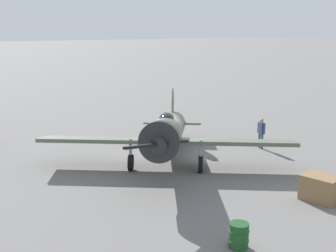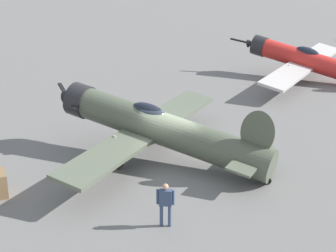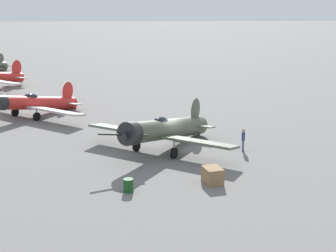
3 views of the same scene
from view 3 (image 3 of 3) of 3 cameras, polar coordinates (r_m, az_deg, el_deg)
ground_plane at (r=40.02m, az=0.00°, el=-2.50°), size 400.00×400.00×0.00m
airplane_foreground at (r=39.17m, az=-0.40°, el=-0.41°), size 11.05×9.90×3.33m
airplane_mid_apron at (r=52.05m, az=-14.31°, el=2.42°), size 11.31×9.93×3.09m
ground_crew_mechanic at (r=39.60m, az=8.20°, el=-1.25°), size 0.34×0.66×1.73m
equipment_crate at (r=32.83m, az=4.87°, el=-5.39°), size 1.34×1.59×1.02m
fuel_drum at (r=31.46m, az=-4.33°, el=-6.46°), size 0.64×0.64×0.81m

